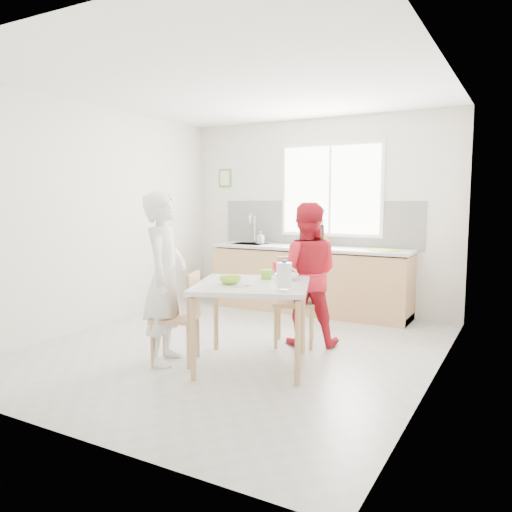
{
  "coord_description": "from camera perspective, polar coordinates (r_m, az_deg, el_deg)",
  "views": [
    {
      "loc": [
        2.69,
        -4.41,
        1.57
      ],
      "look_at": [
        0.13,
        0.2,
        0.97
      ],
      "focal_mm": 35.0,
      "sensor_mm": 36.0,
      "label": 1
    }
  ],
  "objects": [
    {
      "name": "chair_far",
      "position": [
        5.47,
        4.49,
        -4.63
      ],
      "size": [
        0.56,
        0.56,
        0.94
      ],
      "rotation": [
        0.0,
        0.0,
        0.37
      ],
      "color": "tan",
      "rests_on": "ground"
    },
    {
      "name": "milk_jug",
      "position": [
        4.32,
        3.28,
        -2.15
      ],
      "size": [
        0.19,
        0.14,
        0.24
      ],
      "rotation": [
        0.0,
        0.0,
        0.37
      ],
      "color": "white",
      "rests_on": "dining_table"
    },
    {
      "name": "soap_bottle",
      "position": [
        7.33,
        0.54,
        2.13
      ],
      "size": [
        0.09,
        0.09,
        0.18
      ],
      "primitive_type": "imported",
      "rotation": [
        0.0,
        0.0,
        0.07
      ],
      "color": "#999999",
      "rests_on": "kitchen_counter"
    },
    {
      "name": "ground",
      "position": [
        5.4,
        -2.29,
        -10.41
      ],
      "size": [
        4.5,
        4.5,
        0.0
      ],
      "primitive_type": "plane",
      "color": "#B7B7B2",
      "rests_on": "ground"
    },
    {
      "name": "room_shell",
      "position": [
        5.17,
        -2.38,
        7.31
      ],
      "size": [
        4.5,
        4.5,
        4.5
      ],
      "color": "silver",
      "rests_on": "ground"
    },
    {
      "name": "cutting_board",
      "position": [
        6.54,
        14.32,
        0.64
      ],
      "size": [
        0.42,
        0.37,
        0.01
      ],
      "primitive_type": "cube",
      "rotation": [
        0.0,
        0.0,
        -0.42
      ],
      "color": "#AFD030",
      "rests_on": "kitchen_counter"
    },
    {
      "name": "bowl_green",
      "position": [
        4.63,
        -2.96,
        -2.77
      ],
      "size": [
        0.28,
        0.28,
        0.07
      ],
      "primitive_type": "imported",
      "rotation": [
        0.0,
        0.0,
        0.37
      ],
      "color": "#94DA32",
      "rests_on": "dining_table"
    },
    {
      "name": "green_box",
      "position": [
        4.91,
        1.22,
        -2.1
      ],
      "size": [
        0.13,
        0.13,
        0.09
      ],
      "primitive_type": "cube",
      "rotation": [
        0.0,
        0.0,
        0.37
      ],
      "color": "#75C32D",
      "rests_on": "dining_table"
    },
    {
      "name": "kitchen_counter",
      "position": [
        7.01,
        5.99,
        -3.01
      ],
      "size": [
        2.84,
        0.64,
        1.37
      ],
      "color": "tan",
      "rests_on": "ground"
    },
    {
      "name": "window",
      "position": [
        7.09,
        8.53,
        7.47
      ],
      "size": [
        1.5,
        0.06,
        1.3
      ],
      "color": "white",
      "rests_on": "room_shell"
    },
    {
      "name": "wine_bottle_b",
      "position": [
        6.99,
        7.57,
        2.34
      ],
      "size": [
        0.07,
        0.07,
        0.3
      ],
      "primitive_type": "cylinder",
      "color": "black",
      "rests_on": "kitchen_counter"
    },
    {
      "name": "person_white",
      "position": [
        4.84,
        -10.35,
        -2.5
      ],
      "size": [
        0.58,
        0.7,
        1.64
      ],
      "primitive_type": "imported",
      "rotation": [
        0.0,
        0.0,
        1.94
      ],
      "color": "white",
      "rests_on": "ground"
    },
    {
      "name": "bowl_white",
      "position": [
        4.86,
        3.52,
        -2.38
      ],
      "size": [
        0.31,
        0.31,
        0.06
      ],
      "primitive_type": "imported",
      "rotation": [
        0.0,
        0.0,
        0.37
      ],
      "color": "silver",
      "rests_on": "dining_table"
    },
    {
      "name": "picture_frame",
      "position": [
        7.89,
        -3.56,
        8.88
      ],
      "size": [
        0.22,
        0.03,
        0.28
      ],
      "color": "#4A9C47",
      "rests_on": "room_shell"
    },
    {
      "name": "dining_table",
      "position": [
        4.67,
        -0.42,
        -4.12
      ],
      "size": [
        1.33,
        1.33,
        0.79
      ],
      "rotation": [
        0.0,
        0.0,
        0.37
      ],
      "color": "silver",
      "rests_on": "ground"
    },
    {
      "name": "spoon",
      "position": [
        4.45,
        -1.86,
        -3.45
      ],
      "size": [
        0.13,
        0.11,
        0.01
      ],
      "primitive_type": "cylinder",
      "rotation": [
        0.0,
        1.57,
        0.72
      ],
      "color": "#A5A5AA",
      "rests_on": "dining_table"
    },
    {
      "name": "chair_left",
      "position": [
        4.86,
        -8.46,
        -6.49
      ],
      "size": [
        0.52,
        0.52,
        0.88
      ],
      "rotation": [
        0.0,
        0.0,
        -1.2
      ],
      "color": "tan",
      "rests_on": "ground"
    },
    {
      "name": "wine_bottle_a",
      "position": [
        7.06,
        5.27,
        2.48
      ],
      "size": [
        0.07,
        0.07,
        0.32
      ],
      "primitive_type": "cylinder",
      "color": "black",
      "rests_on": "kitchen_counter"
    },
    {
      "name": "person_red",
      "position": [
        5.4,
        5.69,
        -2.08
      ],
      "size": [
        0.91,
        0.81,
        1.54
      ],
      "primitive_type": "imported",
      "rotation": [
        0.0,
        0.0,
        3.51
      ],
      "color": "red",
      "rests_on": "ground"
    },
    {
      "name": "backsplash",
      "position": [
        7.19,
        7.01,
        3.69
      ],
      "size": [
        3.0,
        0.02,
        0.65
      ],
      "primitive_type": "cube",
      "color": "white",
      "rests_on": "room_shell"
    },
    {
      "name": "jar_amber",
      "position": [
        7.0,
        7.85,
        1.76
      ],
      "size": [
        0.06,
        0.06,
        0.16
      ],
      "primitive_type": "cylinder",
      "color": "brown",
      "rests_on": "kitchen_counter"
    }
  ]
}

